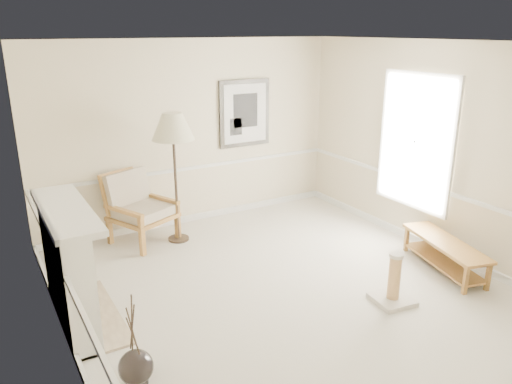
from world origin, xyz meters
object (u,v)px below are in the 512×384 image
floor_vase (136,368)px  floor_lamp (173,130)px  bench (445,251)px  armchair (137,204)px  scratching_post (393,287)px

floor_vase → floor_lamp: 3.55m
bench → floor_vase: bearing=-177.8°
armchair → floor_lamp: 1.26m
floor_vase → armchair: size_ratio=0.84×
bench → floor_lamp: bearing=135.0°
armchair → bench: bearing=-67.3°
floor_lamp → bench: size_ratio=1.32×
floor_lamp → floor_vase: bearing=-118.5°
armchair → scratching_post: (1.99, -3.25, -0.38)m
bench → scratching_post: scratching_post is taller
scratching_post → floor_lamp: bearing=116.7°
armchair → bench: (3.17, -2.98, -0.30)m
floor_vase → bench: size_ratio=0.63×
armchair → floor_vase: bearing=-132.2°
scratching_post → floor_vase: bearing=177.8°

